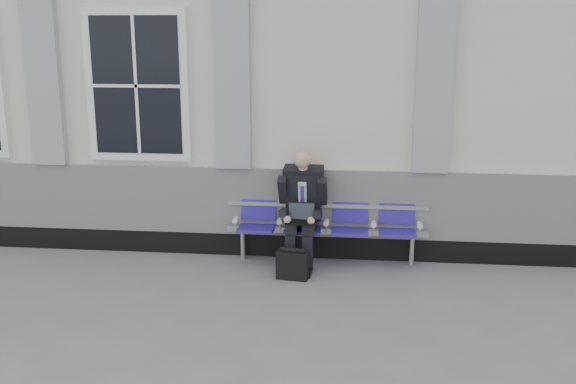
# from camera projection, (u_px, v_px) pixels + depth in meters

# --- Properties ---
(ground) EXTENTS (70.00, 70.00, 0.00)m
(ground) POSITION_uv_depth(u_px,v_px,m) (77.00, 291.00, 7.42)
(ground) COLOR slate
(ground) RESTS_ON ground
(station_building) EXTENTS (14.40, 4.40, 4.49)m
(station_building) POSITION_uv_depth(u_px,v_px,m) (157.00, 77.00, 10.25)
(station_building) COLOR beige
(station_building) RESTS_ON ground
(bench) EXTENTS (2.60, 0.47, 0.91)m
(bench) POSITION_uv_depth(u_px,v_px,m) (327.00, 221.00, 8.28)
(bench) COLOR #9EA0A3
(bench) RESTS_ON ground
(businessman) EXTENTS (0.62, 0.83, 1.49)m
(businessman) POSITION_uv_depth(u_px,v_px,m) (302.00, 204.00, 8.11)
(businessman) COLOR black
(businessman) RESTS_ON ground
(briefcase) EXTENTS (0.40, 0.22, 0.39)m
(briefcase) POSITION_uv_depth(u_px,v_px,m) (293.00, 265.00, 7.76)
(briefcase) COLOR black
(briefcase) RESTS_ON ground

